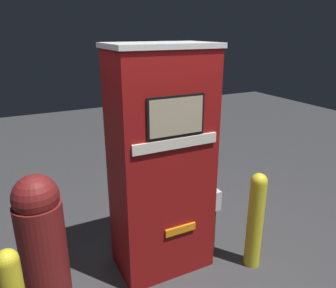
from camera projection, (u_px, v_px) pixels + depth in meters
ground_plane at (174, 278)px, 2.94m from camera, size 14.00×14.00×0.00m
gas_pump at (162, 164)px, 2.82m from camera, size 0.93×0.55×2.02m
safety_bollard at (255, 218)px, 2.96m from camera, size 0.15×0.15×0.94m
trash_bin at (42, 239)px, 2.54m from camera, size 0.36×0.36×1.11m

